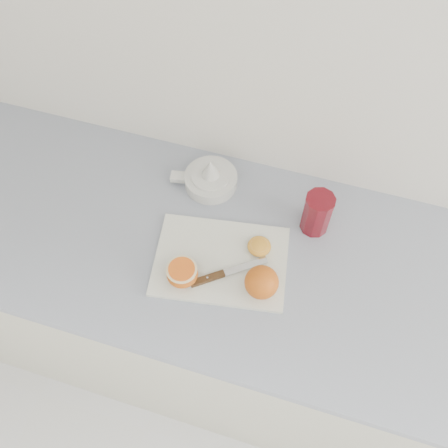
% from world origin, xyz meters
% --- Properties ---
extents(counter, '(2.61, 0.64, 0.89)m').
position_xyz_m(counter, '(-0.17, 1.70, 0.45)').
color(counter, beige).
rests_on(counter, ground).
extents(cutting_board, '(0.37, 0.29, 0.01)m').
position_xyz_m(cutting_board, '(-0.24, 1.66, 0.90)').
color(cutting_board, silver).
rests_on(cutting_board, counter).
extents(whole_orange, '(0.08, 0.08, 0.08)m').
position_xyz_m(whole_orange, '(-0.12, 1.61, 0.94)').
color(whole_orange, '#C94511').
rests_on(whole_orange, cutting_board).
extents(half_orange, '(0.08, 0.08, 0.05)m').
position_xyz_m(half_orange, '(-0.32, 1.58, 0.93)').
color(half_orange, '#C94511').
rests_on(half_orange, cutting_board).
extents(squeezed_shell, '(0.06, 0.06, 0.03)m').
position_xyz_m(squeezed_shell, '(-0.16, 1.72, 0.92)').
color(squeezed_shell, orange).
rests_on(squeezed_shell, cutting_board).
extents(paring_knife, '(0.17, 0.14, 0.01)m').
position_xyz_m(paring_knife, '(-0.24, 1.61, 0.91)').
color(paring_knife, '#412A0F').
rests_on(paring_knife, cutting_board).
extents(citrus_juicer, '(0.19, 0.15, 0.10)m').
position_xyz_m(citrus_juicer, '(-0.34, 1.89, 0.92)').
color(citrus_juicer, white).
rests_on(citrus_juicer, counter).
extents(red_tumbler, '(0.08, 0.08, 0.13)m').
position_xyz_m(red_tumbler, '(-0.04, 1.83, 0.95)').
color(red_tumbler, maroon).
rests_on(red_tumbler, counter).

